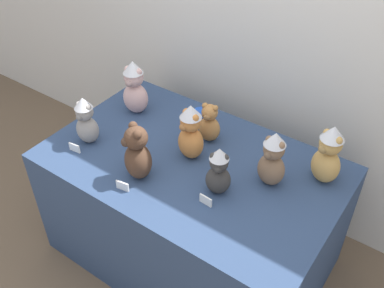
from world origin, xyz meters
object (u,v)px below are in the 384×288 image
at_px(teddy_bear_ginger, 191,132).
at_px(teddy_bear_charcoal, 219,171).
at_px(teddy_bear_blush, 135,88).
at_px(teddy_bear_ash, 86,121).
at_px(party_cup_blue, 200,118).
at_px(teddy_bear_cocoa, 137,154).
at_px(teddy_bear_caramel, 209,124).
at_px(display_table, 192,211).
at_px(teddy_bear_mocha, 272,159).
at_px(teddy_bear_honey, 328,155).

relative_size(teddy_bear_ginger, teddy_bear_charcoal, 1.20).
bearing_deg(teddy_bear_blush, teddy_bear_ash, -102.33).
distance_m(teddy_bear_ginger, party_cup_blue, 0.30).
height_order(teddy_bear_ash, teddy_bear_cocoa, teddy_bear_cocoa).
bearing_deg(teddy_bear_cocoa, teddy_bear_caramel, 106.97).
bearing_deg(teddy_bear_ginger, display_table, -31.16).
xyz_separation_m(teddy_bear_charcoal, party_cup_blue, (-0.38, 0.40, -0.08)).
distance_m(teddy_bear_caramel, teddy_bear_charcoal, 0.41).
distance_m(teddy_bear_blush, party_cup_blue, 0.43).
xyz_separation_m(teddy_bear_ash, teddy_bear_blush, (0.03, 0.38, 0.03)).
height_order(teddy_bear_ash, teddy_bear_blush, teddy_bear_blush).
bearing_deg(teddy_bear_ginger, teddy_bear_mocha, 22.97).
xyz_separation_m(teddy_bear_charcoal, teddy_bear_honey, (0.39, 0.38, 0.03)).
bearing_deg(teddy_bear_caramel, teddy_bear_honey, -5.99).
bearing_deg(teddy_bear_mocha, teddy_bear_ginger, -163.16).
relative_size(display_table, teddy_bear_cocoa, 5.03).
height_order(display_table, teddy_bear_ginger, teddy_bear_ginger).
bearing_deg(teddy_bear_mocha, teddy_bear_ash, -154.85).
bearing_deg(teddy_bear_charcoal, teddy_bear_ash, 161.35).
bearing_deg(teddy_bear_charcoal, teddy_bear_caramel, 105.05).
height_order(display_table, party_cup_blue, party_cup_blue).
bearing_deg(teddy_bear_cocoa, teddy_bear_ginger, 98.28).
bearing_deg(teddy_bear_caramel, teddy_bear_ash, -154.87).
bearing_deg(teddy_bear_caramel, teddy_bear_blush, 171.15).
bearing_deg(teddy_bear_caramel, teddy_bear_mocha, -25.76).
distance_m(teddy_bear_ash, teddy_bear_honey, 1.28).
xyz_separation_m(teddy_bear_caramel, teddy_bear_ash, (-0.54, -0.40, 0.03)).
relative_size(teddy_bear_ginger, teddy_bear_caramel, 1.37).
xyz_separation_m(teddy_bear_cocoa, teddy_bear_mocha, (0.57, 0.34, 0.01)).
bearing_deg(teddy_bear_cocoa, party_cup_blue, 121.12).
bearing_deg(teddy_bear_honey, display_table, -133.12).
distance_m(teddy_bear_ginger, teddy_bear_mocha, 0.45).
xyz_separation_m(teddy_bear_honey, party_cup_blue, (-0.77, 0.02, -0.11)).
relative_size(teddy_bear_ginger, teddy_bear_ash, 1.13).
distance_m(teddy_bear_caramel, teddy_bear_mocha, 0.46).
height_order(teddy_bear_honey, party_cup_blue, teddy_bear_honey).
xyz_separation_m(display_table, teddy_bear_caramel, (-0.03, 0.21, 0.50)).
bearing_deg(teddy_bear_charcoal, teddy_bear_cocoa, 174.54).
distance_m(teddy_bear_cocoa, party_cup_blue, 0.54).
bearing_deg(display_table, teddy_bear_caramel, 98.18).
bearing_deg(teddy_bear_caramel, party_cup_blue, 134.16).
height_order(teddy_bear_charcoal, teddy_bear_blush, teddy_bear_blush).
height_order(teddy_bear_caramel, teddy_bear_mocha, teddy_bear_mocha).
height_order(display_table, teddy_bear_blush, teddy_bear_blush).
relative_size(teddy_bear_ginger, teddy_bear_cocoa, 1.05).
distance_m(display_table, party_cup_blue, 0.55).
bearing_deg(party_cup_blue, display_table, -63.51).
bearing_deg(display_table, teddy_bear_honey, 23.39).
distance_m(teddy_bear_ash, teddy_bear_mocha, 1.03).
xyz_separation_m(teddy_bear_mocha, party_cup_blue, (-0.56, 0.19, -0.10)).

